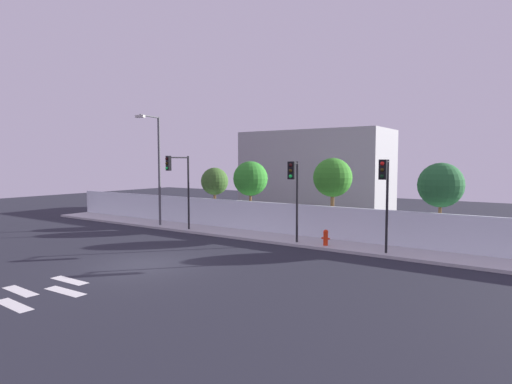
{
  "coord_description": "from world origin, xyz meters",
  "views": [
    {
      "loc": [
        14.18,
        -12.17,
        4.42
      ],
      "look_at": [
        1.38,
        6.5,
        2.8
      ],
      "focal_mm": 29.95,
      "sensor_mm": 36.0,
      "label": 1
    }
  ],
  "objects": [
    {
      "name": "fire_hydrant",
      "position": [
        4.94,
        7.59,
        0.59
      ],
      "size": [
        0.44,
        0.26,
        0.81
      ],
      "color": "red",
      "rests_on": "sidewalk"
    },
    {
      "name": "traffic_light_right",
      "position": [
        -4.68,
        6.79,
        3.54
      ],
      "size": [
        0.55,
        1.66,
        4.62
      ],
      "color": "black",
      "rests_on": "sidewalk"
    },
    {
      "name": "roadside_tree_midleft",
      "position": [
        -1.93,
        10.67,
        3.3
      ],
      "size": [
        2.28,
        2.28,
        4.45
      ],
      "color": "brown",
      "rests_on": "ground"
    },
    {
      "name": "street_lamp_curbside",
      "position": [
        -7.28,
        7.47,
        4.42
      ],
      "size": [
        0.84,
        2.18,
        7.23
      ],
      "color": "#4C4C51",
      "rests_on": "sidewalk"
    },
    {
      "name": "low_building_distant",
      "position": [
        -3.63,
        23.49,
        3.6
      ],
      "size": [
        13.34,
        6.0,
        7.2
      ],
      "primitive_type": "cube",
      "color": "#9E9E9E",
      "rests_on": "ground"
    },
    {
      "name": "crosswalk_marking",
      "position": [
        0.14,
        -4.53,
        0.0
      ],
      "size": [
        3.12,
        3.05,
        0.01
      ],
      "color": "silver",
      "rests_on": "ground"
    },
    {
      "name": "perimeter_wall",
      "position": [
        0.0,
        9.49,
        1.05
      ],
      "size": [
        36.0,
        0.18,
        1.8
      ],
      "primitive_type": "cube",
      "color": "silver",
      "rests_on": "sidewalk"
    },
    {
      "name": "roadside_tree_leftmost",
      "position": [
        -4.98,
        10.67,
        3.03
      ],
      "size": [
        1.91,
        1.91,
        4.01
      ],
      "color": "brown",
      "rests_on": "ground"
    },
    {
      "name": "traffic_light_left",
      "position": [
        8.07,
        7.09,
        3.33
      ],
      "size": [
        0.35,
        1.08,
        4.36
      ],
      "color": "black",
      "rests_on": "sidewalk"
    },
    {
      "name": "traffic_light_center",
      "position": [
        3.4,
        6.99,
        3.28
      ],
      "size": [
        0.44,
        1.24,
        4.28
      ],
      "color": "black",
      "rests_on": "sidewalk"
    },
    {
      "name": "sidewalk",
      "position": [
        0.0,
        8.2,
        0.07
      ],
      "size": [
        36.0,
        2.4,
        0.15
      ],
      "primitive_type": "cube",
      "color": "#B6B6B6",
      "rests_on": "ground"
    },
    {
      "name": "ground_plane",
      "position": [
        0.0,
        0.0,
        0.0
      ],
      "size": [
        80.0,
        80.0,
        0.0
      ],
      "primitive_type": "plane",
      "color": "#22232D"
    },
    {
      "name": "roadside_tree_rightmost",
      "position": [
        9.76,
        10.67,
        3.23
      ],
      "size": [
        2.25,
        2.25,
        4.37
      ],
      "color": "brown",
      "rests_on": "ground"
    },
    {
      "name": "roadside_tree_midright",
      "position": [
        3.9,
        10.67,
        3.48
      ],
      "size": [
        2.26,
        2.26,
        4.64
      ],
      "color": "brown",
      "rests_on": "ground"
    }
  ]
}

